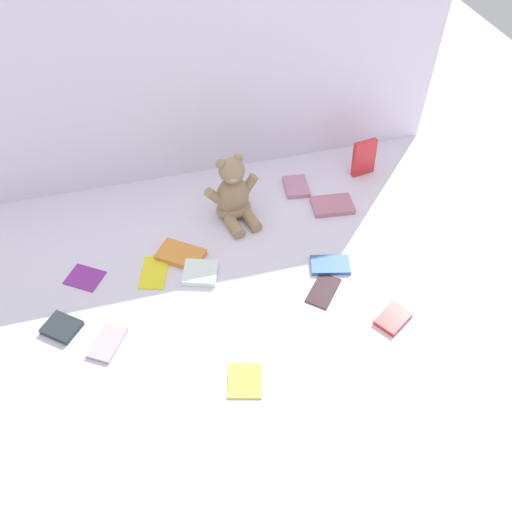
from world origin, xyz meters
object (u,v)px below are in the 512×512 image
book_case_11 (107,342)px  book_case_2 (393,318)px  book_case_3 (154,273)px  book_case_4 (62,327)px  book_case_0 (323,290)px  book_case_6 (296,187)px  book_case_8 (200,273)px  book_case_10 (245,380)px  book_case_12 (364,158)px  book_case_5 (330,265)px  book_case_1 (181,255)px  book_case_9 (85,277)px  teddy_bear (233,195)px  book_case_7 (332,205)px

book_case_11 → book_case_2: bearing=-157.3°
book_case_3 → book_case_4: (-0.27, -0.13, 0.00)m
book_case_0 → book_case_6: (0.06, 0.45, 0.00)m
book_case_4 → book_case_8: bearing=142.6°
book_case_3 → book_case_11: (-0.15, -0.21, 0.00)m
book_case_6 → book_case_10: book_case_6 is taller
book_case_3 → book_case_12: 0.83m
book_case_0 → book_case_5: (0.05, 0.08, 0.00)m
book_case_2 → book_case_11: 0.78m
book_case_6 → book_case_5: bearing=-84.9°
book_case_1 → book_case_9: (-0.29, -0.01, -0.01)m
book_case_6 → book_case_9: book_case_6 is taller
book_case_6 → book_case_12: book_case_12 is taller
teddy_bear → book_case_3: (-0.29, -0.19, -0.08)m
book_case_5 → book_case_0: bearing=162.1°
teddy_bear → book_case_4: (-0.55, -0.33, -0.08)m
book_case_0 → book_case_6: size_ratio=1.14×
book_case_12 → book_case_1: bearing=-170.1°
book_case_3 → book_case_11: book_case_11 is taller
book_case_6 → book_case_12: bearing=12.2°
teddy_bear → book_case_9: teddy_bear is taller
book_case_0 → book_case_8: (-0.33, 0.15, 0.01)m
book_case_2 → book_case_9: 0.90m
book_case_5 → book_case_11: size_ratio=1.04×
book_case_1 → book_case_7: (0.53, 0.09, -0.00)m
book_case_2 → book_case_3: size_ratio=0.79×
teddy_bear → book_case_1: 0.26m
book_case_1 → book_case_2: (0.53, -0.38, -0.00)m
book_case_3 → book_case_7: 0.63m
book_case_1 → book_case_6: size_ratio=1.28×
teddy_bear → book_case_10: bearing=-113.5°
teddy_bear → book_case_12: size_ratio=1.72×
book_case_2 → book_case_12: 0.65m
book_case_7 → book_case_12: (0.17, 0.15, 0.06)m
book_case_1 → book_case_12: size_ratio=1.06×
book_case_4 → book_case_9: 0.18m
book_case_0 → book_case_8: book_case_8 is taller
book_case_0 → book_case_6: 0.46m
book_case_1 → book_case_5: (0.43, -0.15, -0.00)m
teddy_bear → book_case_4: size_ratio=2.46×
book_case_12 → book_case_6: bearing=176.0°
book_case_2 → book_case_4: 0.90m
book_case_1 → book_case_5: 0.45m
book_case_5 → book_case_6: size_ratio=1.09×
book_case_5 → book_case_7: 0.27m
book_case_0 → book_case_3: 0.50m
book_case_5 → book_case_9: bearing=92.4°
book_case_4 → book_case_6: 0.89m
book_case_4 → book_case_8: size_ratio=0.92×
book_case_0 → book_case_2: (0.15, -0.15, 0.00)m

